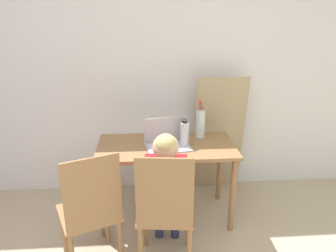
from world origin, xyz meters
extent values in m
cube|color=white|center=(0.00, 2.23, 1.25)|extent=(6.40, 0.05, 2.50)
cube|color=olive|center=(0.17, 1.63, 0.70)|extent=(1.19, 0.61, 0.03)
cylinder|color=olive|center=(-0.37, 1.38, 0.34)|extent=(0.05, 0.05, 0.68)
cylinder|color=olive|center=(0.72, 1.38, 0.34)|extent=(0.05, 0.05, 0.68)
cylinder|color=olive|center=(-0.37, 1.88, 0.34)|extent=(0.05, 0.05, 0.68)
cylinder|color=olive|center=(0.72, 1.88, 0.34)|extent=(0.05, 0.05, 0.68)
cube|color=olive|center=(0.13, 1.05, 0.44)|extent=(0.44, 0.44, 0.02)
cube|color=olive|center=(0.11, 0.86, 0.71)|extent=(0.38, 0.06, 0.51)
cylinder|color=olive|center=(0.32, 1.20, 0.22)|extent=(0.04, 0.04, 0.43)
cylinder|color=olive|center=(-0.02, 1.24, 0.22)|extent=(0.04, 0.04, 0.43)
cylinder|color=olive|center=(-0.06, 0.90, 0.22)|extent=(0.04, 0.04, 0.43)
cube|color=olive|center=(-0.43, 1.07, 0.44)|extent=(0.52, 0.52, 0.02)
cube|color=olive|center=(-0.35, 0.89, 0.71)|extent=(0.36, 0.16, 0.51)
cylinder|color=olive|center=(-0.34, 1.29, 0.22)|extent=(0.04, 0.04, 0.43)
cylinder|color=olive|center=(-0.65, 1.16, 0.22)|extent=(0.04, 0.04, 0.43)
cylinder|color=olive|center=(-0.21, 0.97, 0.22)|extent=(0.04, 0.04, 0.43)
cube|color=red|center=(0.13, 1.05, 0.66)|extent=(0.32, 0.21, 0.41)
sphere|color=beige|center=(0.13, 1.05, 0.95)|extent=(0.18, 0.18, 0.18)
sphere|color=#D8BC72|center=(0.13, 1.03, 0.97)|extent=(0.15, 0.15, 0.15)
cylinder|color=navy|center=(0.21, 1.18, 0.47)|extent=(0.12, 0.29, 0.09)
cylinder|color=navy|center=(0.08, 1.19, 0.47)|extent=(0.12, 0.29, 0.09)
cylinder|color=navy|center=(0.23, 1.32, 0.23)|extent=(0.08, 0.08, 0.45)
cylinder|color=navy|center=(0.09, 1.33, 0.23)|extent=(0.08, 0.08, 0.45)
cylinder|color=red|center=(0.28, 1.24, 0.68)|extent=(0.08, 0.24, 0.06)
cylinder|color=red|center=(0.02, 1.27, 0.68)|extent=(0.08, 0.24, 0.06)
cube|color=#B2B2B7|center=(0.18, 1.57, 0.72)|extent=(0.41, 0.32, 0.01)
cube|color=silver|center=(0.18, 1.57, 0.73)|extent=(0.35, 0.24, 0.00)
cube|color=#B2B2B7|center=(0.17, 1.66, 0.85)|extent=(0.37, 0.15, 0.25)
cube|color=silver|center=(0.17, 1.66, 0.85)|extent=(0.34, 0.13, 0.22)
cylinder|color=silver|center=(0.49, 1.80, 0.84)|extent=(0.08, 0.08, 0.26)
cylinder|color=#3D7A38|center=(0.51, 1.81, 0.88)|extent=(0.01, 0.01, 0.22)
sphere|color=#CC4C4C|center=(0.51, 1.81, 0.99)|extent=(0.03, 0.03, 0.03)
cylinder|color=#3D7A38|center=(0.49, 1.82, 0.89)|extent=(0.01, 0.01, 0.26)
sphere|color=#CC4C4C|center=(0.49, 1.82, 1.02)|extent=(0.04, 0.04, 0.04)
cylinder|color=#3D7A38|center=(0.48, 1.81, 0.86)|extent=(0.01, 0.01, 0.19)
sphere|color=#CC4C4C|center=(0.48, 1.81, 0.96)|extent=(0.05, 0.05, 0.05)
cylinder|color=#3D7A38|center=(0.48, 1.79, 0.91)|extent=(0.01, 0.01, 0.30)
sphere|color=#CC4C4C|center=(0.48, 1.79, 1.06)|extent=(0.03, 0.03, 0.03)
cylinder|color=#3D7A38|center=(0.51, 1.79, 0.86)|extent=(0.01, 0.01, 0.19)
sphere|color=#CC4C4C|center=(0.51, 1.79, 0.95)|extent=(0.03, 0.03, 0.03)
cylinder|color=silver|center=(0.32, 1.60, 0.82)|extent=(0.08, 0.08, 0.21)
cylinder|color=#262628|center=(0.32, 1.60, 0.94)|extent=(0.05, 0.05, 0.02)
cube|color=tan|center=(0.73, 2.08, 0.61)|extent=(0.51, 0.19, 1.23)
camera|label=1|loc=(0.00, -0.98, 1.83)|focal=35.00mm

